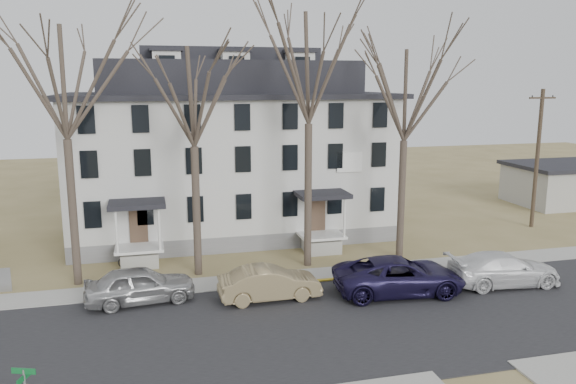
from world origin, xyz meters
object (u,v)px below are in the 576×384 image
object	(u,v)px
tree_mid_left	(192,90)
tree_center	(309,60)
car_silver	(140,286)
car_tan	(270,284)
bicycle_left	(132,261)
car_white	(503,270)
boarding_house	(230,152)
tree_mid_right	(406,89)
tree_far_left	(62,74)
utility_pole_far	(537,157)
car_navy	(399,276)

from	to	relation	value
tree_mid_left	tree_center	bearing A→B (deg)	0.00
car_silver	car_tan	bearing A→B (deg)	-106.46
tree_center	bicycle_left	world-z (taller)	tree_center
car_silver	car_white	bearing A→B (deg)	-102.71
boarding_house	car_white	world-z (taller)	boarding_house
tree_mid_left	car_silver	distance (m)	9.82
tree_mid_right	bicycle_left	world-z (taller)	tree_mid_right
car_silver	car_white	xyz separation A→B (m)	(17.49, -2.04, -0.03)
tree_far_left	bicycle_left	distance (m)	10.41
tree_center	utility_pole_far	world-z (taller)	tree_center
tree_center	tree_mid_right	distance (m)	5.70
tree_far_left	utility_pole_far	world-z (taller)	tree_far_left
car_silver	tree_mid_left	bearing A→B (deg)	-47.37
boarding_house	car_tan	size ratio (longest dim) A/B	4.41
boarding_house	tree_center	size ratio (longest dim) A/B	1.41
tree_mid_left	car_white	bearing A→B (deg)	-20.23
boarding_house	tree_mid_left	distance (m)	9.66
tree_center	tree_far_left	bearing A→B (deg)	180.00
tree_mid_right	utility_pole_far	world-z (taller)	tree_mid_right
utility_pole_far	bicycle_left	xyz separation A→B (m)	(-26.89, -2.40, -4.48)
tree_center	car_tan	world-z (taller)	tree_center
tree_mid_left	tree_center	xyz separation A→B (m)	(6.00, 0.00, 1.48)
tree_center	car_tan	size ratio (longest dim) A/B	3.11
tree_mid_right	car_navy	xyz separation A→B (m)	(-2.43, -5.13, -8.73)
car_silver	utility_pole_far	bearing A→B (deg)	-80.15
car_silver	car_navy	world-z (taller)	car_navy
tree_far_left	bicycle_left	xyz separation A→B (m)	(2.61, 1.80, -9.92)
tree_far_left	car_navy	world-z (taller)	tree_far_left
tree_center	utility_pole_far	bearing A→B (deg)	13.50
bicycle_left	car_navy	bearing A→B (deg)	-102.17
car_silver	car_tan	xyz separation A→B (m)	(5.82, -1.07, -0.06)
car_silver	tree_center	bearing A→B (deg)	-75.61
car_silver	car_navy	size ratio (longest dim) A/B	0.79
tree_mid_left	tree_center	distance (m)	6.18
tree_far_left	car_navy	xyz separation A→B (m)	(15.07, -5.13, -9.48)
tree_mid_right	utility_pole_far	distance (m)	13.55
tree_center	car_tan	bearing A→B (deg)	-125.20
car_navy	car_white	distance (m)	5.51
tree_center	tree_mid_right	xyz separation A→B (m)	(5.50, 0.00, -1.48)
tree_mid_left	bicycle_left	xyz separation A→B (m)	(-3.39, 1.80, -9.18)
car_silver	bicycle_left	bearing A→B (deg)	-0.78
utility_pole_far	car_navy	world-z (taller)	utility_pole_far
boarding_house	tree_far_left	size ratio (longest dim) A/B	1.52
car_white	bicycle_left	xyz separation A→B (m)	(-17.96, 7.16, -0.39)
utility_pole_far	car_silver	size ratio (longest dim) A/B	1.93
tree_far_left	tree_center	size ratio (longest dim) A/B	0.93
tree_mid_left	car_white	size ratio (longest dim) A/B	2.27
tree_far_left	car_white	size ratio (longest dim) A/B	2.44
car_tan	tree_center	bearing A→B (deg)	-36.38
car_silver	bicycle_left	xyz separation A→B (m)	(-0.47, 5.12, -0.42)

